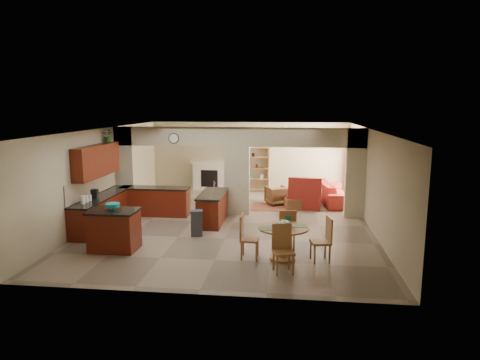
# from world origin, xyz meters

# --- Properties ---
(floor) EXTENTS (10.00, 10.00, 0.00)m
(floor) POSITION_xyz_m (0.00, 0.00, 0.00)
(floor) COLOR #83705A
(floor) RESTS_ON ground
(ceiling) EXTENTS (10.00, 10.00, 0.00)m
(ceiling) POSITION_xyz_m (0.00, 0.00, 2.80)
(ceiling) COLOR white
(ceiling) RESTS_ON wall_back
(wall_back) EXTENTS (8.00, 0.00, 8.00)m
(wall_back) POSITION_xyz_m (0.00, 5.00, 1.40)
(wall_back) COLOR tan
(wall_back) RESTS_ON floor
(wall_front) EXTENTS (8.00, 0.00, 8.00)m
(wall_front) POSITION_xyz_m (0.00, -5.00, 1.40)
(wall_front) COLOR tan
(wall_front) RESTS_ON floor
(wall_left) EXTENTS (0.00, 10.00, 10.00)m
(wall_left) POSITION_xyz_m (-4.00, 0.00, 1.40)
(wall_left) COLOR tan
(wall_left) RESTS_ON floor
(wall_right) EXTENTS (0.00, 10.00, 10.00)m
(wall_right) POSITION_xyz_m (4.00, 0.00, 1.40)
(wall_right) COLOR tan
(wall_right) RESTS_ON floor
(partition_left_pier) EXTENTS (0.60, 0.25, 2.80)m
(partition_left_pier) POSITION_xyz_m (-3.70, 1.00, 1.40)
(partition_left_pier) COLOR tan
(partition_left_pier) RESTS_ON floor
(partition_center_pier) EXTENTS (0.80, 0.25, 2.20)m
(partition_center_pier) POSITION_xyz_m (0.00, 1.00, 1.10)
(partition_center_pier) COLOR tan
(partition_center_pier) RESTS_ON floor
(partition_right_pier) EXTENTS (0.60, 0.25, 2.80)m
(partition_right_pier) POSITION_xyz_m (3.70, 1.00, 1.40)
(partition_right_pier) COLOR tan
(partition_right_pier) RESTS_ON floor
(partition_header) EXTENTS (8.00, 0.25, 0.60)m
(partition_header) POSITION_xyz_m (0.00, 1.00, 2.50)
(partition_header) COLOR tan
(partition_header) RESTS_ON partition_center_pier
(kitchen_counter) EXTENTS (2.52, 3.29, 1.48)m
(kitchen_counter) POSITION_xyz_m (-3.26, -0.25, 0.46)
(kitchen_counter) COLOR #461908
(kitchen_counter) RESTS_ON floor
(upper_cabinets) EXTENTS (0.35, 2.40, 0.90)m
(upper_cabinets) POSITION_xyz_m (-3.82, -0.80, 1.92)
(upper_cabinets) COLOR #461908
(upper_cabinets) RESTS_ON wall_left
(peninsula) EXTENTS (0.70, 1.85, 0.91)m
(peninsula) POSITION_xyz_m (-0.60, -0.11, 0.46)
(peninsula) COLOR #461908
(peninsula) RESTS_ON floor
(wall_clock) EXTENTS (0.34, 0.03, 0.34)m
(wall_clock) POSITION_xyz_m (-2.00, 0.85, 2.45)
(wall_clock) COLOR #472E17
(wall_clock) RESTS_ON partition_header
(rug) EXTENTS (1.60, 1.30, 0.01)m
(rug) POSITION_xyz_m (1.20, 2.10, 0.01)
(rug) COLOR brown
(rug) RESTS_ON floor
(fireplace) EXTENTS (1.60, 0.35, 1.20)m
(fireplace) POSITION_xyz_m (-1.60, 4.83, 0.61)
(fireplace) COLOR silver
(fireplace) RESTS_ON floor
(shelving_unit) EXTENTS (1.00, 0.32, 1.80)m
(shelving_unit) POSITION_xyz_m (0.35, 4.82, 0.90)
(shelving_unit) COLOR #A37838
(shelving_unit) RESTS_ON floor
(window_a) EXTENTS (0.02, 0.90, 1.90)m
(window_a) POSITION_xyz_m (3.97, 2.30, 1.20)
(window_a) COLOR white
(window_a) RESTS_ON wall_right
(window_b) EXTENTS (0.02, 0.90, 1.90)m
(window_b) POSITION_xyz_m (3.97, 4.00, 1.20)
(window_b) COLOR white
(window_b) RESTS_ON wall_right
(glazed_door) EXTENTS (0.02, 0.70, 2.10)m
(glazed_door) POSITION_xyz_m (3.97, 3.15, 1.05)
(glazed_door) COLOR white
(glazed_door) RESTS_ON wall_right
(drape_a_left) EXTENTS (0.10, 0.28, 2.30)m
(drape_a_left) POSITION_xyz_m (3.93, 1.70, 1.20)
(drape_a_left) COLOR #421F1A
(drape_a_left) RESTS_ON wall_right
(drape_a_right) EXTENTS (0.10, 0.28, 2.30)m
(drape_a_right) POSITION_xyz_m (3.93, 2.90, 1.20)
(drape_a_right) COLOR #421F1A
(drape_a_right) RESTS_ON wall_right
(drape_b_left) EXTENTS (0.10, 0.28, 2.30)m
(drape_b_left) POSITION_xyz_m (3.93, 3.40, 1.20)
(drape_b_left) COLOR #421F1A
(drape_b_left) RESTS_ON wall_right
(drape_b_right) EXTENTS (0.10, 0.28, 2.30)m
(drape_b_right) POSITION_xyz_m (3.93, 4.60, 1.20)
(drape_b_right) COLOR #421F1A
(drape_b_right) RESTS_ON wall_right
(ceiling_fan) EXTENTS (1.00, 1.00, 0.10)m
(ceiling_fan) POSITION_xyz_m (1.50, 3.00, 2.56)
(ceiling_fan) COLOR white
(ceiling_fan) RESTS_ON ceiling
(kitchen_island) EXTENTS (1.16, 0.83, 0.99)m
(kitchen_island) POSITION_xyz_m (-2.54, -2.77, 0.50)
(kitchen_island) COLOR #461908
(kitchen_island) RESTS_ON floor
(teal_bowl) EXTENTS (0.34, 0.34, 0.16)m
(teal_bowl) POSITION_xyz_m (-2.57, -2.74, 1.08)
(teal_bowl) COLOR teal
(teal_bowl) RESTS_ON kitchen_island
(trash_can) EXTENTS (0.35, 0.32, 0.65)m
(trash_can) POSITION_xyz_m (-0.80, -1.43, 0.33)
(trash_can) COLOR #2E2E30
(trash_can) RESTS_ON floor
(dining_table) EXTENTS (1.15, 1.15, 0.78)m
(dining_table) POSITION_xyz_m (1.55, -3.00, 0.52)
(dining_table) COLOR #A37838
(dining_table) RESTS_ON floor
(fruit_bowl) EXTENTS (0.28, 0.28, 0.15)m
(fruit_bowl) POSITION_xyz_m (1.52, -2.99, 0.86)
(fruit_bowl) COLOR #69B025
(fruit_bowl) RESTS_ON dining_table
(sofa) EXTENTS (2.66, 1.33, 0.75)m
(sofa) POSITION_xyz_m (3.30, 3.03, 0.37)
(sofa) COLOR maroon
(sofa) RESTS_ON floor
(chaise) EXTENTS (1.20, 1.02, 0.44)m
(chaise) POSITION_xyz_m (2.19, 2.14, 0.22)
(chaise) COLOR maroon
(chaise) RESTS_ON floor
(armchair) EXTENTS (0.94, 0.95, 0.65)m
(armchair) POSITION_xyz_m (1.24, 2.53, 0.32)
(armchair) COLOR maroon
(armchair) RESTS_ON floor
(ottoman) EXTENTS (0.60, 0.60, 0.37)m
(ottoman) POSITION_xyz_m (1.80, 1.87, 0.18)
(ottoman) COLOR maroon
(ottoman) RESTS_ON floor
(plant) EXTENTS (0.42, 0.38, 0.40)m
(plant) POSITION_xyz_m (-3.82, 0.10, 2.57)
(plant) COLOR #204913
(plant) RESTS_ON upper_cabinets
(chair_north) EXTENTS (0.49, 0.49, 1.02)m
(chair_north) POSITION_xyz_m (1.62, -2.33, 0.55)
(chair_north) COLOR #A37838
(chair_north) RESTS_ON floor
(chair_east) EXTENTS (0.50, 0.50, 1.02)m
(chair_east) POSITION_xyz_m (2.47, -2.98, 0.55)
(chair_east) COLOR #A37838
(chair_east) RESTS_ON floor
(chair_south) EXTENTS (0.51, 0.51, 1.02)m
(chair_south) POSITION_xyz_m (1.55, -3.68, 0.55)
(chair_south) COLOR #A37838
(chair_south) RESTS_ON floor
(chair_west) EXTENTS (0.44, 0.43, 1.02)m
(chair_west) POSITION_xyz_m (0.70, -2.98, 0.55)
(chair_west) COLOR #A37838
(chair_west) RESTS_ON floor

